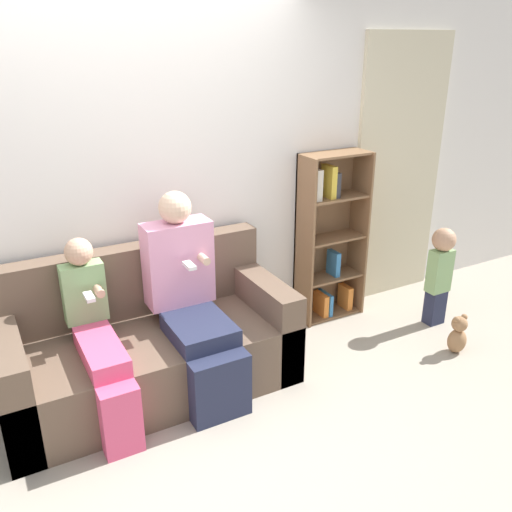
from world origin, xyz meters
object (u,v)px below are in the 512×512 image
(couch, at_px, (149,348))
(toddler_standing, at_px, (440,270))
(bookshelf, at_px, (329,238))
(teddy_bear, at_px, (458,335))
(adult_seated, at_px, (190,294))
(child_seated, at_px, (99,339))

(couch, bearing_deg, toddler_standing, -6.55)
(couch, bearing_deg, bookshelf, 10.73)
(toddler_standing, xyz_separation_m, teddy_bear, (-0.19, -0.41, -0.33))
(adult_seated, height_order, toddler_standing, adult_seated)
(adult_seated, bearing_deg, couch, 162.83)
(adult_seated, distance_m, toddler_standing, 2.06)
(adult_seated, bearing_deg, child_seated, -174.65)
(couch, bearing_deg, child_seated, -157.23)
(adult_seated, height_order, bookshelf, bookshelf)
(toddler_standing, height_order, teddy_bear, toddler_standing)
(bookshelf, distance_m, teddy_bear, 1.22)
(couch, distance_m, teddy_bear, 2.23)
(couch, xyz_separation_m, adult_seated, (0.27, -0.08, 0.37))
(couch, xyz_separation_m, bookshelf, (1.64, 0.31, 0.38))
(child_seated, bearing_deg, couch, 22.77)
(couch, xyz_separation_m, toddler_standing, (2.31, -0.27, 0.18))
(adult_seated, xyz_separation_m, teddy_bear, (1.85, -0.59, -0.52))
(bookshelf, bearing_deg, teddy_bear, -63.71)
(toddler_standing, height_order, bookshelf, bookshelf)
(toddler_standing, bearing_deg, bookshelf, 139.53)
(toddler_standing, bearing_deg, couch, 173.45)
(couch, height_order, child_seated, child_seated)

